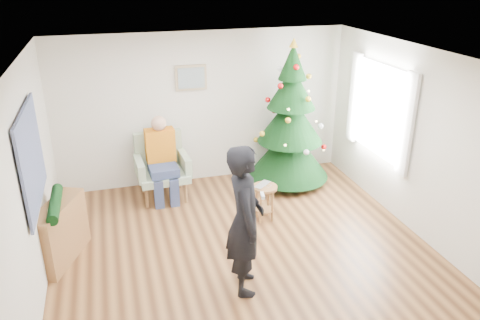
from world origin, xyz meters
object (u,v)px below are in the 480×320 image
object	(u,v)px
armchair	(163,174)
console	(60,232)
standing_man	(245,220)
stool	(265,202)
christmas_tree	(290,121)

from	to	relation	value
armchair	console	world-z (taller)	armchair
armchair	standing_man	world-z (taller)	standing_man
standing_man	console	distance (m)	2.49
stool	armchair	distance (m)	1.82
christmas_tree	standing_man	xyz separation A→B (m)	(-1.58, -2.59, -0.22)
christmas_tree	standing_man	size ratio (longest dim) A/B	1.38
armchair	standing_man	distance (m)	2.78
console	armchair	bearing A→B (deg)	67.07
stool	armchair	world-z (taller)	armchair
christmas_tree	console	world-z (taller)	christmas_tree
stool	console	distance (m)	2.88
christmas_tree	standing_man	distance (m)	3.04
christmas_tree	stool	world-z (taller)	christmas_tree
christmas_tree	armchair	xyz separation A→B (m)	(-2.19, 0.07, -0.74)
christmas_tree	standing_man	world-z (taller)	christmas_tree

